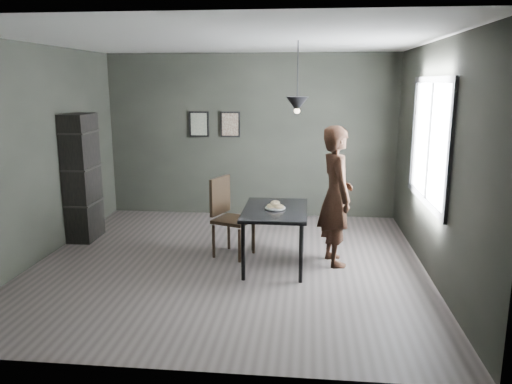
# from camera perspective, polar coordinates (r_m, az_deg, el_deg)

# --- Properties ---
(ground) EXTENTS (5.00, 5.00, 0.00)m
(ground) POSITION_cam_1_polar(r_m,az_deg,el_deg) (6.59, -3.10, -8.12)
(ground) COLOR #352F2D
(ground) RESTS_ON ground
(back_wall) EXTENTS (5.00, 0.10, 2.80)m
(back_wall) POSITION_cam_1_polar(r_m,az_deg,el_deg) (8.70, -0.61, 6.41)
(back_wall) COLOR black
(back_wall) RESTS_ON ground
(ceiling) EXTENTS (5.00, 5.00, 0.02)m
(ceiling) POSITION_cam_1_polar(r_m,az_deg,el_deg) (6.19, -3.42, 16.94)
(ceiling) COLOR silver
(ceiling) RESTS_ON ground
(window_assembly) EXTENTS (0.04, 1.96, 1.56)m
(window_assembly) POSITION_cam_1_polar(r_m,az_deg,el_deg) (6.50, 19.19, 5.47)
(window_assembly) COLOR white
(window_assembly) RESTS_ON ground
(cafe_table) EXTENTS (0.80, 1.20, 0.75)m
(cafe_table) POSITION_cam_1_polar(r_m,az_deg,el_deg) (6.32, 2.21, -2.62)
(cafe_table) COLOR black
(cafe_table) RESTS_ON ground
(white_plate) EXTENTS (0.23, 0.23, 0.01)m
(white_plate) POSITION_cam_1_polar(r_m,az_deg,el_deg) (6.29, 2.22, -1.90)
(white_plate) COLOR white
(white_plate) RESTS_ON cafe_table
(donut_pile) EXTENTS (0.22, 0.15, 0.09)m
(donut_pile) POSITION_cam_1_polar(r_m,az_deg,el_deg) (6.28, 2.22, -1.53)
(donut_pile) COLOR beige
(donut_pile) RESTS_ON white_plate
(woman) EXTENTS (0.58, 0.74, 1.79)m
(woman) POSITION_cam_1_polar(r_m,az_deg,el_deg) (6.43, 9.13, -0.45)
(woman) COLOR black
(woman) RESTS_ON ground
(wood_chair) EXTENTS (0.60, 0.60, 1.07)m
(wood_chair) POSITION_cam_1_polar(r_m,az_deg,el_deg) (6.74, -3.28, -2.21)
(wood_chair) COLOR black
(wood_chair) RESTS_ON ground
(shelf_unit) EXTENTS (0.37, 0.63, 1.87)m
(shelf_unit) POSITION_cam_1_polar(r_m,az_deg,el_deg) (7.80, -19.27, 1.57)
(shelf_unit) COLOR black
(shelf_unit) RESTS_ON ground
(pendant_lamp) EXTENTS (0.28, 0.28, 0.86)m
(pendant_lamp) POSITION_cam_1_polar(r_m,az_deg,el_deg) (6.20, 4.72, 9.99)
(pendant_lamp) COLOR black
(pendant_lamp) RESTS_ON ground
(framed_print_left) EXTENTS (0.34, 0.04, 0.44)m
(framed_print_left) POSITION_cam_1_polar(r_m,az_deg,el_deg) (8.79, -6.53, 7.71)
(framed_print_left) COLOR black
(framed_print_left) RESTS_ON ground
(framed_print_right) EXTENTS (0.34, 0.04, 0.44)m
(framed_print_right) POSITION_cam_1_polar(r_m,az_deg,el_deg) (8.69, -2.95, 7.72)
(framed_print_right) COLOR black
(framed_print_right) RESTS_ON ground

